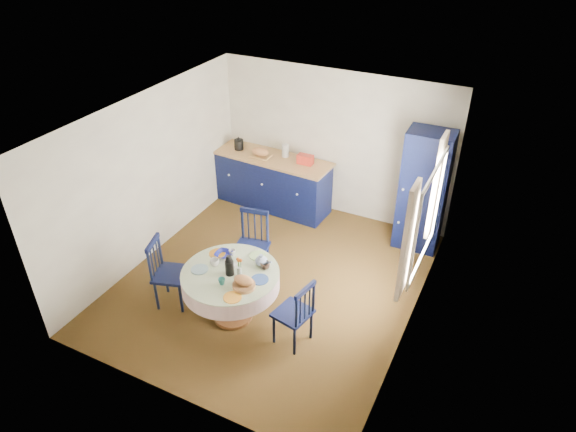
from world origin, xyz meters
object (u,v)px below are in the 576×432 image
at_px(chair_left, 168,272).
at_px(mug_b, 222,281).
at_px(chair_right, 295,313).
at_px(pantry_cabinet, 423,191).
at_px(chair_far, 252,245).
at_px(kitchen_counter, 272,181).
at_px(mug_a, 215,262).
at_px(mug_c, 265,265).
at_px(dining_table, 231,280).
at_px(cobalt_bowl, 224,254).
at_px(mug_d, 232,253).

bearing_deg(chair_left, mug_b, -114.75).
bearing_deg(chair_left, chair_right, -104.71).
height_order(pantry_cabinet, chair_far, pantry_cabinet).
relative_size(kitchen_counter, chair_left, 2.18).
distance_m(chair_far, chair_right, 1.48).
height_order(kitchen_counter, chair_left, kitchen_counter).
distance_m(chair_far, mug_a, 0.91).
relative_size(chair_left, mug_c, 8.30).
bearing_deg(chair_left, dining_table, -100.40).
height_order(chair_left, chair_right, chair_left).
bearing_deg(mug_c, mug_a, -159.20).
bearing_deg(mug_a, mug_b, -43.98).
relative_size(chair_right, mug_a, 7.95).
bearing_deg(kitchen_counter, mug_b, -69.58).
relative_size(chair_far, mug_c, 8.59).
bearing_deg(kitchen_counter, chair_right, -53.70).
distance_m(dining_table, mug_b, 0.29).
bearing_deg(chair_left, cobalt_bowl, -78.80).
relative_size(pantry_cabinet, mug_c, 16.11).
height_order(chair_far, chair_right, chair_far).
relative_size(dining_table, mug_d, 13.97).
height_order(dining_table, chair_far, chair_far).
height_order(kitchen_counter, mug_a, kitchen_counter).
distance_m(chair_left, chair_right, 1.85).
bearing_deg(dining_table, kitchen_counter, 107.95).
xyz_separation_m(dining_table, chair_far, (-0.22, 0.91, -0.11)).
bearing_deg(chair_left, pantry_cabinet, -60.25).
bearing_deg(pantry_cabinet, chair_right, -107.93).
bearing_deg(mug_c, chair_right, -27.57).
height_order(dining_table, chair_left, dining_table).
distance_m(chair_left, mug_c, 1.37).
distance_m(chair_left, mug_d, 0.92).
height_order(chair_right, mug_c, chair_right).
xyz_separation_m(chair_far, mug_a, (-0.04, -0.87, 0.28)).
height_order(pantry_cabinet, cobalt_bowl, pantry_cabinet).
xyz_separation_m(kitchen_counter, mug_b, (0.92, -3.02, 0.30)).
bearing_deg(cobalt_bowl, mug_a, -89.47).
relative_size(kitchen_counter, pantry_cabinet, 1.12).
relative_size(mug_a, mug_b, 1.31).
bearing_deg(dining_table, mug_b, -84.63).
height_order(chair_right, mug_a, chair_right).
xyz_separation_m(chair_left, mug_a, (0.67, 0.14, 0.29)).
bearing_deg(mug_b, chair_left, 172.37).
xyz_separation_m(chair_left, mug_d, (0.76, 0.43, 0.29)).
relative_size(dining_table, chair_right, 1.31).
relative_size(dining_table, mug_a, 10.45).
bearing_deg(mug_a, mug_c, 20.80).
bearing_deg(mug_b, cobalt_bowl, 120.14).
distance_m(kitchen_counter, dining_table, 2.92).
height_order(chair_far, mug_b, chair_far).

